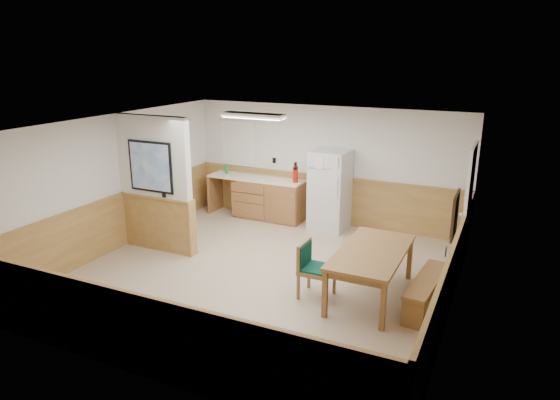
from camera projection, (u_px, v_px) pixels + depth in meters
The scene contains 20 objects.
ground at pixel (261, 274), 8.31m from camera, with size 6.00×6.00×0.00m, color tan.
ceiling at pixel (260, 124), 7.59m from camera, with size 6.00×6.00×0.02m, color white.
back_wall at pixel (325, 165), 10.55m from camera, with size 6.00×0.02×2.50m, color silver.
right_wall at pixel (458, 230), 6.73m from camera, with size 0.02×6.00×2.50m, color silver.
left_wall at pixel (116, 183), 9.17m from camera, with size 0.02×6.00×2.50m, color silver.
wainscot_back at pixel (324, 199), 10.75m from camera, with size 6.00×0.04×1.00m, color tan.
wainscot_right at pixel (451, 281), 6.95m from camera, with size 0.04×6.00×1.00m, color tan.
wainscot_left at pixel (120, 221), 9.38m from camera, with size 0.04×6.00×1.00m, color tan.
partition_wall at pixel (155, 185), 9.04m from camera, with size 1.50×0.20×2.50m.
kitchen_counter at pixel (268, 198), 10.99m from camera, with size 2.20×0.61×1.00m.
exterior_door at pixel (467, 206), 8.45m from camera, with size 0.07×1.02×2.15m.
kitchen_window at pixel (238, 144), 11.30m from camera, with size 0.80×0.04×1.00m.
wall_painting at pixel (455, 215), 6.39m from camera, with size 0.04×0.50×0.60m.
fluorescent_fixture at pixel (253, 116), 9.06m from camera, with size 1.20×0.30×0.09m.
refrigerator at pixel (330, 190), 10.25m from camera, with size 0.77×0.74×1.65m.
dining_table at pixel (372, 256), 7.38m from camera, with size 0.94×1.87×0.75m.
dining_bench at pixel (426, 285), 7.16m from camera, with size 0.44×1.47×0.45m.
dining_chair at pixel (311, 265), 7.47m from camera, with size 0.67×0.48×0.85m.
fire_extinguisher at pixel (295, 174), 10.51m from camera, with size 0.14×0.14×0.44m.
soap_bottle at pixel (227, 169), 11.30m from camera, with size 0.07×0.07×0.23m, color #188439.
Camera 1 is at (3.51, -6.75, 3.57)m, focal length 32.00 mm.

